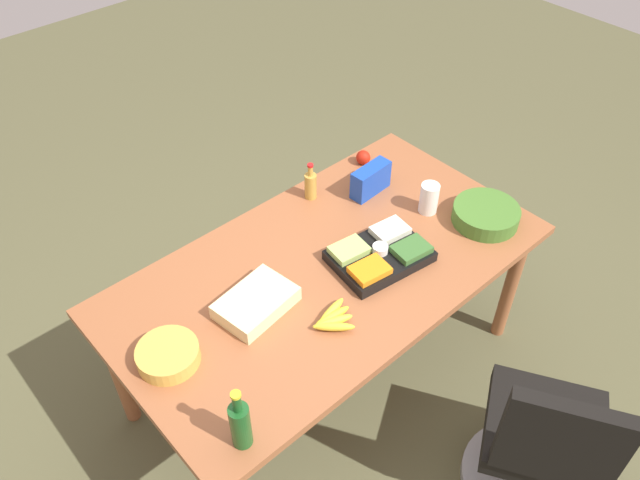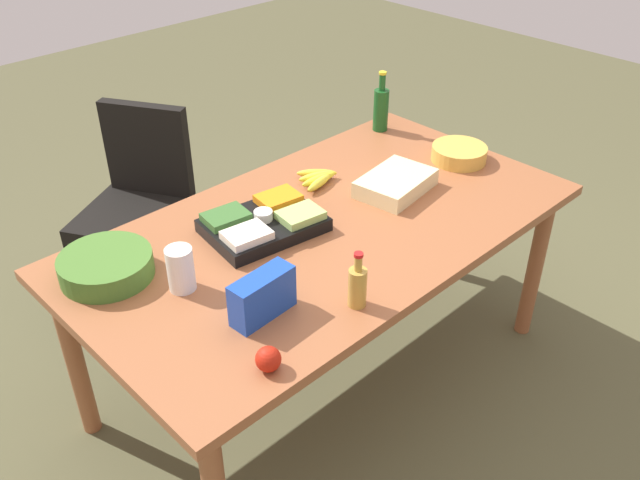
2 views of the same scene
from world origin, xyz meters
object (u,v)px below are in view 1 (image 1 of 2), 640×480
(conference_table, at_px, (327,278))
(veggie_tray, at_px, (380,254))
(apple_red, at_px, (363,157))
(salad_bowl, at_px, (486,215))
(sheet_cake, at_px, (256,303))
(chip_bag_blue, at_px, (371,180))
(chip_bowl, at_px, (168,355))
(wine_bottle, at_px, (240,424))
(office_chair, at_px, (540,451))
(dressing_bottle, at_px, (311,185))
(mayo_jar, at_px, (429,198))
(banana_bunch, at_px, (333,319))

(conference_table, bearing_deg, veggie_tray, -32.83)
(apple_red, xyz_separation_m, salad_bowl, (0.10, -0.72, 0.00))
(sheet_cake, bearing_deg, chip_bag_blue, 14.23)
(conference_table, bearing_deg, chip_bowl, 177.75)
(apple_red, relative_size, wine_bottle, 0.26)
(sheet_cake, bearing_deg, chip_bowl, 177.73)
(office_chair, relative_size, dressing_bottle, 4.74)
(mayo_jar, bearing_deg, dressing_bottle, 127.41)
(conference_table, bearing_deg, banana_bunch, -128.79)
(wine_bottle, height_order, banana_bunch, wine_bottle)
(banana_bunch, bearing_deg, apple_red, 38.69)
(sheet_cake, relative_size, veggie_tray, 0.70)
(apple_red, bearing_deg, salad_bowl, -81.85)
(apple_red, distance_m, chip_bowl, 1.51)
(wine_bottle, height_order, salad_bowl, wine_bottle)
(conference_table, relative_size, veggie_tray, 4.29)
(sheet_cake, height_order, wine_bottle, wine_bottle)
(dressing_bottle, bearing_deg, conference_table, -122.85)
(chip_bag_blue, xyz_separation_m, mayo_jar, (0.10, -0.29, 0.00))
(dressing_bottle, height_order, mayo_jar, dressing_bottle)
(dressing_bottle, distance_m, apple_red, 0.40)
(chip_bag_blue, relative_size, veggie_tray, 0.48)
(office_chair, xyz_separation_m, dressing_bottle, (0.06, 1.49, 0.49))
(dressing_bottle, bearing_deg, wine_bottle, -141.43)
(salad_bowl, bearing_deg, veggie_tray, 164.76)
(conference_table, distance_m, dressing_bottle, 0.52)
(chip_bag_blue, bearing_deg, office_chair, -102.98)
(apple_red, bearing_deg, veggie_tray, -129.12)
(chip_bag_blue, bearing_deg, conference_table, -154.71)
(mayo_jar, relative_size, banana_bunch, 0.75)
(apple_red, xyz_separation_m, veggie_tray, (-0.46, -0.57, -0.00))
(office_chair, xyz_separation_m, veggie_tray, (-0.01, 0.95, 0.45))
(veggie_tray, bearing_deg, banana_bunch, -162.74)
(apple_red, xyz_separation_m, banana_bunch, (-0.86, -0.69, -0.01))
(veggie_tray, height_order, wine_bottle, wine_bottle)
(sheet_cake, bearing_deg, salad_bowl, -14.51)
(banana_bunch, height_order, salad_bowl, salad_bowl)
(apple_red, height_order, wine_bottle, wine_bottle)
(chip_bag_blue, distance_m, sheet_cake, 0.93)
(veggie_tray, xyz_separation_m, chip_bowl, (-1.00, 0.16, -0.00))
(mayo_jar, height_order, chip_bowl, mayo_jar)
(sheet_cake, bearing_deg, banana_bunch, -55.98)
(dressing_bottle, relative_size, banana_bunch, 0.96)
(office_chair, height_order, dressing_bottle, dressing_bottle)
(conference_table, xyz_separation_m, office_chair, (0.21, -1.08, -0.34))
(sheet_cake, relative_size, banana_bunch, 1.54)
(banana_bunch, bearing_deg, salad_bowl, -1.68)
(veggie_tray, height_order, mayo_jar, mayo_jar)
(wine_bottle, xyz_separation_m, chip_bowl, (-0.01, 0.46, -0.08))
(mayo_jar, distance_m, salad_bowl, 0.28)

